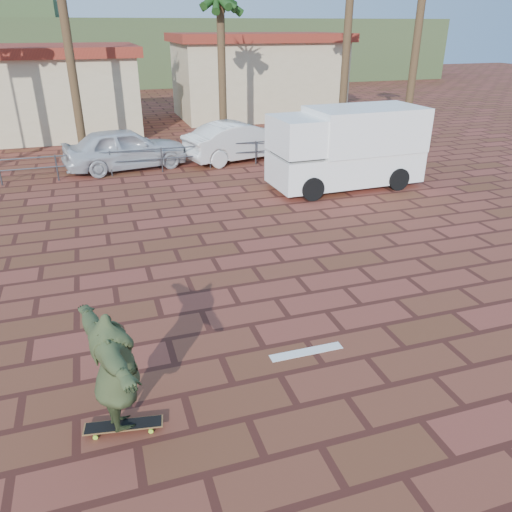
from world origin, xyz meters
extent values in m
plane|color=brown|center=(0.00, 0.00, 0.00)|extent=(120.00, 120.00, 0.00)
cube|color=white|center=(0.70, -1.20, 0.00)|extent=(1.40, 0.22, 0.01)
cylinder|color=#47494F|center=(-6.00, 12.00, 0.50)|extent=(0.06, 0.06, 1.00)
cylinder|color=#47494F|center=(-4.00, 12.00, 0.50)|extent=(0.06, 0.06, 1.00)
cylinder|color=#47494F|center=(-2.00, 12.00, 0.50)|extent=(0.06, 0.06, 1.00)
cylinder|color=#47494F|center=(0.00, 12.00, 0.50)|extent=(0.06, 0.06, 1.00)
cylinder|color=#47494F|center=(2.00, 12.00, 0.50)|extent=(0.06, 0.06, 1.00)
cylinder|color=#47494F|center=(4.00, 12.00, 0.50)|extent=(0.06, 0.06, 1.00)
cylinder|color=#47494F|center=(6.00, 12.00, 0.50)|extent=(0.06, 0.06, 1.00)
cylinder|color=#47494F|center=(8.00, 12.00, 0.50)|extent=(0.06, 0.06, 1.00)
cylinder|color=#47494F|center=(10.00, 12.00, 0.50)|extent=(0.06, 0.06, 1.00)
cylinder|color=#47494F|center=(12.00, 12.00, 0.50)|extent=(0.06, 0.06, 1.00)
cylinder|color=#47494F|center=(0.00, 12.00, 0.95)|extent=(24.00, 0.05, 0.05)
cylinder|color=#47494F|center=(0.00, 12.00, 0.55)|extent=(24.00, 0.05, 0.05)
cylinder|color=brown|center=(-3.00, 15.00, 4.10)|extent=(0.36, 0.36, 8.20)
cylinder|color=brown|center=(3.50, 15.50, 3.25)|extent=(0.36, 0.36, 6.50)
cylinder|color=brown|center=(9.00, 14.00, 3.90)|extent=(0.36, 0.36, 7.80)
cylinder|color=brown|center=(12.00, 13.00, 4.40)|extent=(0.36, 0.36, 8.80)
cube|color=beige|center=(-6.00, 22.00, 2.00)|extent=(12.00, 7.00, 4.00)
cube|color=maroon|center=(-6.00, 22.00, 4.25)|extent=(12.60, 7.60, 0.50)
cube|color=beige|center=(8.00, 24.00, 2.25)|extent=(10.00, 6.00, 4.50)
cube|color=maroon|center=(8.00, 24.00, 4.75)|extent=(10.60, 6.60, 0.50)
cube|color=#384C28|center=(0.00, 50.00, 3.00)|extent=(70.00, 18.00, 6.00)
cube|color=olive|center=(-2.65, -2.17, 0.10)|extent=(1.17, 0.43, 0.02)
cube|color=black|center=(-2.65, -2.17, 0.11)|extent=(1.13, 0.40, 0.00)
cube|color=silver|center=(-3.05, -2.10, 0.07)|extent=(0.09, 0.20, 0.03)
cube|color=silver|center=(-2.26, -2.23, 0.07)|extent=(0.09, 0.20, 0.03)
cylinder|color=#A8E430|center=(-3.06, -2.22, 0.04)|extent=(0.08, 0.04, 0.07)
cylinder|color=#A8E430|center=(-3.03, -1.99, 0.04)|extent=(0.08, 0.04, 0.07)
cylinder|color=#A8E430|center=(-2.28, -2.34, 0.04)|extent=(0.08, 0.04, 0.07)
cylinder|color=#A8E430|center=(-2.24, -2.12, 0.04)|extent=(0.08, 0.04, 0.07)
imported|color=#333E21|center=(-2.65, -2.17, 1.07)|extent=(1.18, 2.44, 1.92)
cube|color=white|center=(6.11, 7.95, 0.76)|extent=(5.53, 2.42, 1.11)
cube|color=white|center=(6.82, 7.97, 2.07)|extent=(4.12, 2.47, 1.51)
cube|color=white|center=(4.20, 7.88, 2.02)|extent=(1.69, 2.28, 1.21)
cube|color=black|center=(3.54, 7.85, 1.56)|extent=(0.12, 1.72, 0.66)
cylinder|color=black|center=(4.34, 6.82, 0.40)|extent=(0.82, 0.31, 0.81)
cylinder|color=black|center=(4.26, 8.94, 0.40)|extent=(0.82, 0.31, 0.81)
cylinder|color=black|center=(7.76, 6.95, 0.40)|extent=(0.82, 0.31, 0.81)
cylinder|color=black|center=(7.69, 9.06, 0.40)|extent=(0.82, 0.31, 0.81)
imported|color=silver|center=(-1.32, 13.00, 0.85)|extent=(5.22, 2.79, 1.69)
imported|color=silver|center=(3.63, 13.00, 0.83)|extent=(5.31, 2.92, 1.66)
cylinder|color=gray|center=(8.28, 12.00, 1.06)|extent=(0.06, 0.06, 2.13)
cube|color=#193FB2|center=(8.28, 12.00, 1.94)|extent=(0.43, 0.16, 0.44)
camera|label=1|loc=(-2.53, -8.12, 5.48)|focal=35.00mm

